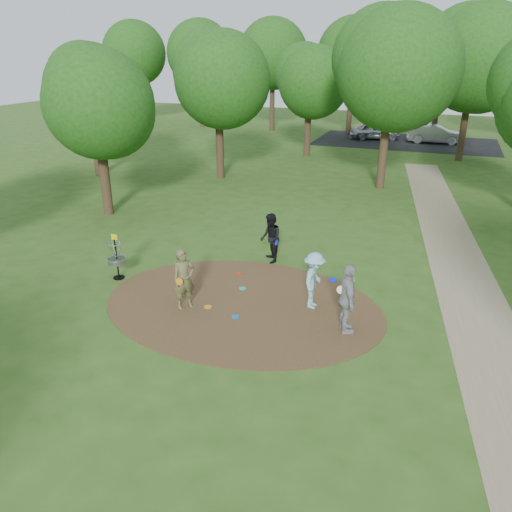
% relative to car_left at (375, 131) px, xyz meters
% --- Properties ---
extents(ground, '(100.00, 100.00, 0.00)m').
position_rel_car_left_xyz_m(ground, '(0.51, -30.48, -0.69)').
color(ground, '#2D5119').
rests_on(ground, ground).
extents(dirt_clearing, '(8.40, 8.40, 0.02)m').
position_rel_car_left_xyz_m(dirt_clearing, '(0.51, -30.48, -0.68)').
color(dirt_clearing, '#47301C').
rests_on(dirt_clearing, ground).
extents(footpath, '(7.55, 39.89, 0.01)m').
position_rel_car_left_xyz_m(footpath, '(7.01, -28.48, -0.68)').
color(footpath, '#8C7A5B').
rests_on(footpath, ground).
extents(parking_lot, '(14.00, 8.00, 0.01)m').
position_rel_car_left_xyz_m(parking_lot, '(2.51, -0.48, -0.68)').
color(parking_lot, black).
rests_on(parking_lot, ground).
extents(player_observer_with_disc, '(0.75, 0.78, 1.81)m').
position_rel_car_left_xyz_m(player_observer_with_disc, '(-0.99, -31.18, 0.21)').
color(player_observer_with_disc, brown).
rests_on(player_observer_with_disc, ground).
extents(player_throwing_with_disc, '(0.99, 1.11, 1.71)m').
position_rel_car_left_xyz_m(player_throwing_with_disc, '(2.50, -29.85, 0.16)').
color(player_throwing_with_disc, '#87BFCA').
rests_on(player_throwing_with_disc, ground).
extents(player_walking_with_disc, '(1.00, 1.07, 1.76)m').
position_rel_car_left_xyz_m(player_walking_with_disc, '(0.23, -27.11, 0.19)').
color(player_walking_with_disc, black).
rests_on(player_walking_with_disc, ground).
extents(player_waiting_with_disc, '(0.89, 1.23, 1.95)m').
position_rel_car_left_xyz_m(player_waiting_with_disc, '(3.66, -30.90, 0.28)').
color(player_waiting_with_disc, '#97989A').
rests_on(player_waiting_with_disc, ground).
extents(disc_ground_cyan, '(0.22, 0.22, 0.02)m').
position_rel_car_left_xyz_m(disc_ground_cyan, '(0.14, -29.51, -0.66)').
color(disc_ground_cyan, '#16B6A2').
rests_on(disc_ground_cyan, dirt_clearing).
extents(disc_ground_blue, '(0.22, 0.22, 0.02)m').
position_rel_car_left_xyz_m(disc_ground_blue, '(0.61, -31.23, -0.66)').
color(disc_ground_blue, blue).
rests_on(disc_ground_blue, dirt_clearing).
extents(disc_ground_red, '(0.22, 0.22, 0.02)m').
position_rel_car_left_xyz_m(disc_ground_red, '(-0.41, -28.51, -0.66)').
color(disc_ground_red, red).
rests_on(disc_ground_red, dirt_clearing).
extents(car_left, '(4.33, 2.67, 1.38)m').
position_rel_car_left_xyz_m(car_left, '(0.00, 0.00, 0.00)').
color(car_left, '#A4A7AC').
rests_on(car_left, ground).
extents(car_right, '(4.37, 1.69, 1.42)m').
position_rel_car_left_xyz_m(car_right, '(4.73, -0.24, 0.02)').
color(car_right, '#9FA3A6').
rests_on(car_right, ground).
extents(disc_ground_orange, '(0.22, 0.22, 0.02)m').
position_rel_car_left_xyz_m(disc_ground_orange, '(-0.36, -30.99, -0.66)').
color(disc_ground_orange, orange).
rests_on(disc_ground_orange, dirt_clearing).
extents(disc_golf_basket, '(0.63, 0.63, 1.54)m').
position_rel_car_left_xyz_m(disc_golf_basket, '(-3.99, -30.18, 0.19)').
color(disc_golf_basket, black).
rests_on(disc_golf_basket, ground).
extents(tree_ring, '(37.59, 45.45, 9.49)m').
position_rel_car_left_xyz_m(tree_ring, '(3.49, -20.57, 4.60)').
color(tree_ring, '#332316').
rests_on(tree_ring, ground).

